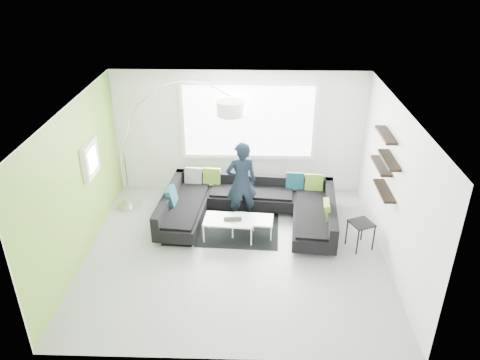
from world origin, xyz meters
The scene contains 9 objects.
ground centered at (0.00, 0.00, 0.00)m, with size 5.50×5.50×0.00m, color gray.
room_shell centered at (0.04, 0.21, 1.81)m, with size 5.54×5.04×2.82m.
sectional_sofa centered at (0.23, 1.02, 0.33)m, with size 3.63×2.44×0.74m.
rug centered at (-0.27, 0.93, 0.01)m, with size 2.23×1.62×0.01m, color black.
coffee_table centered at (0.09, 0.58, 0.20)m, with size 1.24×0.72×0.40m, color silver.
arc_lamp centered at (-2.37, 1.63, 1.38)m, with size 2.57×0.80×2.75m, color silver, non-canonical shape.
side_table centered at (2.34, 0.25, 0.27)m, with size 0.40×0.40×0.54m, color black.
person centered at (0.08, 1.18, 0.87)m, with size 0.72×0.56×1.73m, color black.
laptop centered at (-0.06, 0.45, 0.42)m, with size 0.35×0.24×0.03m, color black.
Camera 1 is at (0.31, -7.14, 5.21)m, focal length 35.00 mm.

